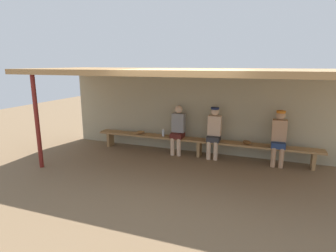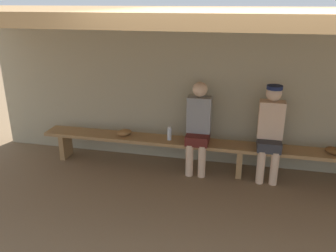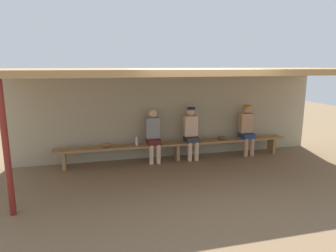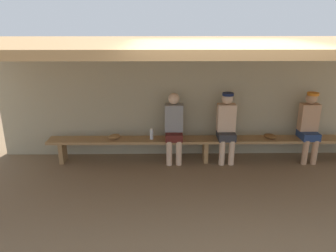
{
  "view_description": "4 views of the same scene",
  "coord_description": "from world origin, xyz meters",
  "px_view_note": "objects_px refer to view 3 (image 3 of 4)",
  "views": [
    {
      "loc": [
        1.63,
        -5.4,
        2.44
      ],
      "look_at": [
        -0.83,
        1.37,
        0.8
      ],
      "focal_mm": 29.47,
      "sensor_mm": 36.0,
      "label": 1
    },
    {
      "loc": [
        0.0,
        -3.08,
        2.4
      ],
      "look_at": [
        -1.0,
        1.29,
        0.77
      ],
      "focal_mm": 36.99,
      "sensor_mm": 36.0,
      "label": 2
    },
    {
      "loc": [
        -2.03,
        -5.49,
        2.4
      ],
      "look_at": [
        -0.34,
        1.15,
        0.98
      ],
      "focal_mm": 31.71,
      "sensor_mm": 36.0,
      "label": 3
    },
    {
      "loc": [
        -0.81,
        -4.18,
        2.63
      ],
      "look_at": [
        -0.73,
        1.33,
        0.79
      ],
      "focal_mm": 34.36,
      "sensor_mm": 36.0,
      "label": 4
    }
  ],
  "objects_px": {
    "player_in_blue": "(247,127)",
    "baseball_glove_dark_brown": "(221,138)",
    "baseball_glove_worn": "(107,145)",
    "support_post": "(6,150)",
    "water_bottle_blue": "(137,141)",
    "player_near_post": "(191,131)",
    "bench": "(177,145)",
    "player_rightmost": "(153,133)"
  },
  "relations": [
    {
      "from": "player_in_blue",
      "to": "player_rightmost",
      "type": "xyz_separation_m",
      "value": [
        -2.56,
        -0.0,
        -0.02
      ]
    },
    {
      "from": "player_rightmost",
      "to": "baseball_glove_worn",
      "type": "xyz_separation_m",
      "value": [
        -1.13,
        0.0,
        -0.22
      ]
    },
    {
      "from": "player_in_blue",
      "to": "baseball_glove_dark_brown",
      "type": "bearing_deg",
      "value": -178.9
    },
    {
      "from": "player_in_blue",
      "to": "baseball_glove_dark_brown",
      "type": "xyz_separation_m",
      "value": [
        -0.73,
        -0.01,
        -0.24
      ]
    },
    {
      "from": "player_in_blue",
      "to": "baseball_glove_worn",
      "type": "bearing_deg",
      "value": 179.93
    },
    {
      "from": "bench",
      "to": "baseball_glove_worn",
      "type": "relative_size",
      "value": 25.0
    },
    {
      "from": "player_near_post",
      "to": "player_rightmost",
      "type": "height_order",
      "value": "player_near_post"
    },
    {
      "from": "player_in_blue",
      "to": "bench",
      "type": "bearing_deg",
      "value": -179.9
    },
    {
      "from": "water_bottle_blue",
      "to": "baseball_glove_dark_brown",
      "type": "xyz_separation_m",
      "value": [
        2.26,
        0.0,
        -0.05
      ]
    },
    {
      "from": "support_post",
      "to": "player_rightmost",
      "type": "relative_size",
      "value": 1.65
    },
    {
      "from": "support_post",
      "to": "bench",
      "type": "relative_size",
      "value": 0.37
    },
    {
      "from": "water_bottle_blue",
      "to": "baseball_glove_worn",
      "type": "relative_size",
      "value": 0.87
    },
    {
      "from": "player_in_blue",
      "to": "baseball_glove_worn",
      "type": "distance_m",
      "value": 3.7
    },
    {
      "from": "water_bottle_blue",
      "to": "player_near_post",
      "type": "bearing_deg",
      "value": 0.71
    },
    {
      "from": "support_post",
      "to": "baseball_glove_worn",
      "type": "relative_size",
      "value": 9.17
    },
    {
      "from": "bench",
      "to": "player_in_blue",
      "type": "bearing_deg",
      "value": 0.1
    },
    {
      "from": "player_near_post",
      "to": "player_rightmost",
      "type": "bearing_deg",
      "value": -179.97
    },
    {
      "from": "baseball_glove_dark_brown",
      "to": "player_near_post",
      "type": "bearing_deg",
      "value": 34.79
    },
    {
      "from": "bench",
      "to": "player_near_post",
      "type": "distance_m",
      "value": 0.52
    },
    {
      "from": "baseball_glove_dark_brown",
      "to": "baseball_glove_worn",
      "type": "bearing_deg",
      "value": 35.39
    },
    {
      "from": "support_post",
      "to": "water_bottle_blue",
      "type": "xyz_separation_m",
      "value": [
        2.34,
        2.09,
        -0.54
      ]
    },
    {
      "from": "bench",
      "to": "player_near_post",
      "type": "bearing_deg",
      "value": 0.54
    },
    {
      "from": "player_near_post",
      "to": "baseball_glove_worn",
      "type": "xyz_separation_m",
      "value": [
        -2.12,
        0.0,
        -0.24
      ]
    },
    {
      "from": "baseball_glove_dark_brown",
      "to": "support_post",
      "type": "bearing_deg",
      "value": 60.18
    },
    {
      "from": "bench",
      "to": "player_near_post",
      "type": "relative_size",
      "value": 4.46
    },
    {
      "from": "bench",
      "to": "water_bottle_blue",
      "type": "height_order",
      "value": "water_bottle_blue"
    },
    {
      "from": "bench",
      "to": "baseball_glove_dark_brown",
      "type": "bearing_deg",
      "value": -0.49
    },
    {
      "from": "water_bottle_blue",
      "to": "bench",
      "type": "bearing_deg",
      "value": 0.77
    },
    {
      "from": "water_bottle_blue",
      "to": "player_in_blue",
      "type": "bearing_deg",
      "value": 0.34
    },
    {
      "from": "support_post",
      "to": "baseball_glove_dark_brown",
      "type": "relative_size",
      "value": 9.17
    },
    {
      "from": "player_in_blue",
      "to": "baseball_glove_dark_brown",
      "type": "relative_size",
      "value": 5.6
    },
    {
      "from": "player_rightmost",
      "to": "water_bottle_blue",
      "type": "relative_size",
      "value": 6.42
    },
    {
      "from": "player_in_blue",
      "to": "baseball_glove_worn",
      "type": "relative_size",
      "value": 5.6
    },
    {
      "from": "bench",
      "to": "support_post",
      "type": "bearing_deg",
      "value": -148.12
    },
    {
      "from": "water_bottle_blue",
      "to": "baseball_glove_dark_brown",
      "type": "distance_m",
      "value": 2.26
    },
    {
      "from": "support_post",
      "to": "water_bottle_blue",
      "type": "bearing_deg",
      "value": 41.69
    },
    {
      "from": "player_in_blue",
      "to": "player_rightmost",
      "type": "distance_m",
      "value": 2.56
    },
    {
      "from": "water_bottle_blue",
      "to": "support_post",
      "type": "bearing_deg",
      "value": -138.31
    },
    {
      "from": "support_post",
      "to": "baseball_glove_worn",
      "type": "height_order",
      "value": "support_post"
    },
    {
      "from": "water_bottle_blue",
      "to": "player_rightmost",
      "type": "bearing_deg",
      "value": 2.31
    },
    {
      "from": "player_near_post",
      "to": "baseball_glove_dark_brown",
      "type": "relative_size",
      "value": 5.6
    },
    {
      "from": "bench",
      "to": "player_near_post",
      "type": "height_order",
      "value": "player_near_post"
    }
  ]
}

